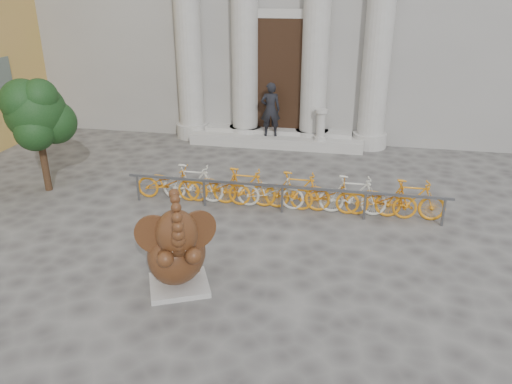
% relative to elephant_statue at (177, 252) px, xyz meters
% --- Properties ---
extents(ground, '(80.00, 80.00, 0.00)m').
position_rel_elephant_statue_xyz_m(ground, '(0.34, -0.19, -0.78)').
color(ground, '#474442').
rests_on(ground, ground).
extents(entrance_steps, '(6.00, 1.20, 0.36)m').
position_rel_elephant_statue_xyz_m(entrance_steps, '(0.34, 9.21, -0.60)').
color(entrance_steps, '#A8A59E').
rests_on(entrance_steps, ground).
extents(elephant_statue, '(1.48, 1.70, 2.15)m').
position_rel_elephant_statue_xyz_m(elephant_statue, '(0.00, 0.00, 0.00)').
color(elephant_statue, '#A8A59E').
rests_on(elephant_statue, ground).
extents(bike_rack, '(8.00, 0.53, 1.00)m').
position_rel_elephant_statue_xyz_m(bike_rack, '(1.37, 3.95, -0.28)').
color(bike_rack, slate).
rests_on(bike_rack, ground).
extents(tree, '(1.77, 1.62, 3.08)m').
position_rel_elephant_statue_xyz_m(tree, '(-5.13, 3.86, 1.37)').
color(tree, '#332114').
rests_on(tree, ground).
extents(pedestrian, '(0.75, 0.57, 1.85)m').
position_rel_elephant_statue_xyz_m(pedestrian, '(0.14, 9.08, 0.50)').
color(pedestrian, black).
rests_on(pedestrian, entrance_steps).
extents(balustrade_post, '(0.43, 0.43, 1.05)m').
position_rel_elephant_statue_xyz_m(balustrade_post, '(1.88, 8.91, 0.06)').
color(balustrade_post, '#A8A59E').
rests_on(balustrade_post, entrance_steps).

